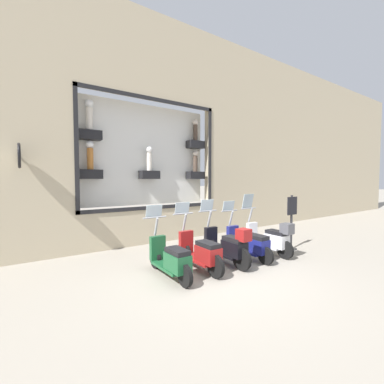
{
  "coord_description": "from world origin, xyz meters",
  "views": [
    {
      "loc": [
        -4.39,
        3.73,
        2.16
      ],
      "look_at": [
        1.86,
        -0.51,
        1.78
      ],
      "focal_mm": 24.0,
      "sensor_mm": 36.0,
      "label": 1
    }
  ],
  "objects": [
    {
      "name": "scooter_green_4",
      "position": [
        0.41,
        1.03,
        0.42
      ],
      "size": [
        1.79,
        0.6,
        1.54
      ],
      "color": "black",
      "rests_on": "ground_plane"
    },
    {
      "name": "scooter_white_0",
      "position": [
        0.36,
        -2.19,
        0.47
      ],
      "size": [
        1.8,
        0.61,
        1.7
      ],
      "color": "black",
      "rests_on": "ground_plane"
    },
    {
      "name": "scooter_red_3",
      "position": [
        0.42,
        0.23,
        0.44
      ],
      "size": [
        1.8,
        0.6,
        1.56
      ],
      "color": "black",
      "rests_on": "ground_plane"
    },
    {
      "name": "scooter_navy_1",
      "position": [
        0.41,
        -1.39,
        0.41
      ],
      "size": [
        1.79,
        0.6,
        1.52
      ],
      "color": "black",
      "rests_on": "ground_plane"
    },
    {
      "name": "building_facade",
      "position": [
        3.6,
        0.0,
        3.85
      ],
      "size": [
        1.23,
        36.0,
        7.62
      ],
      "color": "tan",
      "rests_on": "ground_plane"
    },
    {
      "name": "shop_sign_post",
      "position": [
        0.36,
        -3.19,
        0.9
      ],
      "size": [
        0.36,
        0.45,
        1.67
      ],
      "color": "#232326",
      "rests_on": "ground_plane"
    },
    {
      "name": "scooter_black_2",
      "position": [
        0.36,
        -0.58,
        0.49
      ],
      "size": [
        1.81,
        0.6,
        1.6
      ],
      "color": "black",
      "rests_on": "ground_plane"
    },
    {
      "name": "ground_plane",
      "position": [
        0.0,
        0.0,
        0.0
      ],
      "size": [
        120.0,
        120.0,
        0.0
      ],
      "primitive_type": "plane",
      "color": "gray"
    }
  ]
}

